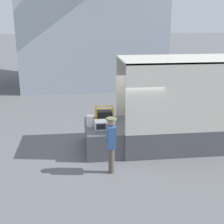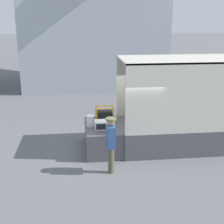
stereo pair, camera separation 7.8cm
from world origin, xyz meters
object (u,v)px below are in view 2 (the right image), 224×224
object	(u,v)px
microwave	(102,125)
portable_generator	(105,116)
worker_person	(111,140)
orange_bucket	(90,121)

from	to	relation	value
microwave	portable_generator	size ratio (longest dim) A/B	0.78
portable_generator	worker_person	xyz separation A→B (m)	(-0.04, -2.24, -0.03)
microwave	orange_bucket	distance (m)	0.50
orange_bucket	worker_person	bearing A→B (deg)	-73.25
worker_person	microwave	bearing A→B (deg)	95.77
orange_bucket	worker_person	distance (m)	1.85
portable_generator	worker_person	bearing A→B (deg)	-90.94
worker_person	portable_generator	bearing A→B (deg)	89.06
orange_bucket	worker_person	xyz separation A→B (m)	(0.53, -1.77, -0.02)
microwave	orange_bucket	bearing A→B (deg)	140.88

